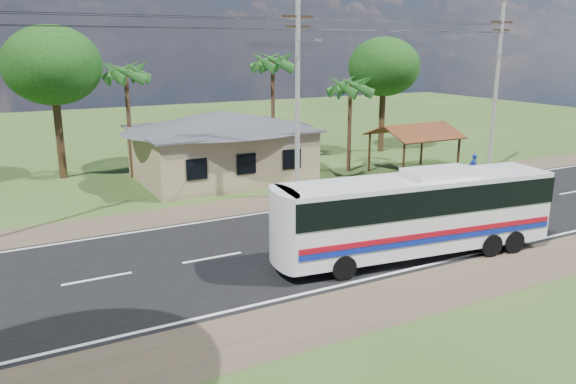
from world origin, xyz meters
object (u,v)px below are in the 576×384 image
(waiting_shed, at_px, (414,133))
(person, at_px, (473,167))
(coach_bus, at_px, (418,208))
(motorcycle, at_px, (333,184))

(waiting_shed, xyz_separation_m, person, (1.85, -3.58, -1.86))
(waiting_shed, distance_m, coach_bus, 15.82)
(motorcycle, bearing_deg, waiting_shed, -93.72)
(waiting_shed, relative_size, motorcycle, 3.06)
(coach_bus, distance_m, motorcycle, 10.98)
(coach_bus, bearing_deg, motorcycle, 82.52)
(waiting_shed, distance_m, motorcycle, 7.89)
(motorcycle, bearing_deg, person, -118.15)
(waiting_shed, height_order, motorcycle, waiting_shed)
(motorcycle, bearing_deg, coach_bus, 149.22)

